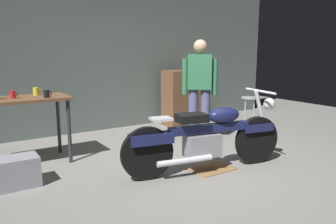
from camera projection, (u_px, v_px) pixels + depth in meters
ground_plane at (196, 171)px, 4.27m from camera, size 12.00×12.00×0.00m
back_wall at (105, 47)px, 6.29m from camera, size 8.00×0.12×3.10m
workbench at (16, 107)px, 4.37m from camera, size 1.30×0.64×0.90m
motorcycle at (207, 136)px, 4.22m from camera, size 2.17×0.71×1.00m
person_standing at (200, 86)px, 5.48m from camera, size 0.46×0.41×1.67m
shop_stool at (250, 105)px, 6.29m from camera, size 0.32×0.32×0.64m
wooden_dresser at (183, 98)px, 6.84m from camera, size 0.80×0.47×1.10m
drip_tray at (211, 168)px, 4.36m from camera, size 0.56×0.40×0.01m
storage_bin at (18, 172)px, 3.79m from camera, size 0.44×0.32×0.34m
mug_black_matte at (47, 94)px, 4.38m from camera, size 0.11×0.07×0.10m
mug_red_diner at (13, 95)px, 4.33m from camera, size 0.10×0.07×0.10m
mug_yellow_tall at (36, 91)px, 4.60m from camera, size 0.11×0.08×0.11m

